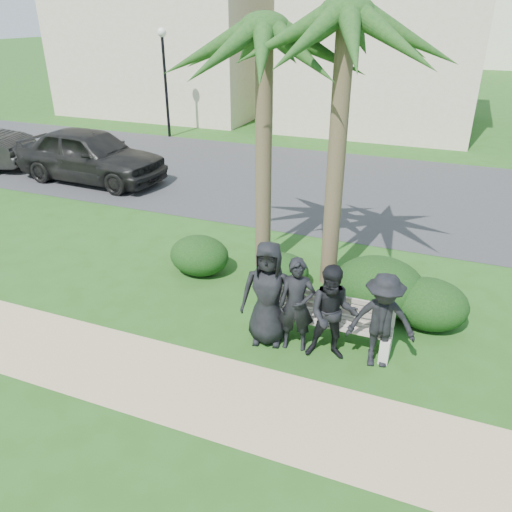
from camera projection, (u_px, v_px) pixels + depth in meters
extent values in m
plane|color=#265016|center=(268.00, 328.00, 8.55)|extent=(160.00, 160.00, 0.00)
cube|color=tan|center=(223.00, 396.00, 7.05)|extent=(30.00, 1.60, 0.01)
cube|color=#2D2D30|center=(359.00, 189.00, 15.21)|extent=(160.00, 8.00, 0.01)
cube|color=beige|center=(173.00, 40.00, 25.97)|extent=(10.00, 8.00, 7.00)
cube|color=beige|center=(388.00, 45.00, 22.33)|extent=(8.00, 8.00, 7.00)
cylinder|color=black|center=(166.00, 88.00, 20.64)|extent=(0.12, 0.12, 4.00)
sphere|color=white|center=(162.00, 32.00, 19.70)|extent=(0.36, 0.36, 0.36)
cube|color=#A19487|center=(322.00, 320.00, 8.03)|extent=(2.22, 0.53, 0.04)
cube|color=#A19487|center=(327.00, 302.00, 8.11)|extent=(2.21, 0.06, 0.26)
cube|color=beige|center=(262.00, 318.00, 8.46)|extent=(0.15, 0.51, 0.41)
cube|color=beige|center=(386.00, 345.00, 7.78)|extent=(0.15, 0.51, 0.41)
imported|color=black|center=(268.00, 294.00, 7.87)|extent=(0.96, 0.72, 1.76)
imported|color=black|center=(297.00, 305.00, 7.75)|extent=(0.64, 0.49, 1.57)
imported|color=black|center=(332.00, 314.00, 7.52)|extent=(0.87, 0.74, 1.58)
imported|color=black|center=(382.00, 321.00, 7.36)|extent=(1.11, 0.78, 1.56)
ellipsoid|color=black|center=(199.00, 254.00, 10.22)|extent=(1.24, 1.03, 0.81)
ellipsoid|color=black|center=(283.00, 269.00, 9.77)|extent=(1.03, 0.85, 0.67)
ellipsoid|color=black|center=(379.00, 285.00, 8.84)|extent=(1.62, 1.34, 1.05)
ellipsoid|color=black|center=(385.00, 284.00, 9.17)|extent=(1.15, 0.95, 0.75)
ellipsoid|color=black|center=(429.00, 302.00, 8.49)|extent=(1.32, 1.09, 0.86)
cylinder|color=brown|center=(264.00, 158.00, 9.68)|extent=(0.32, 0.32, 4.64)
cylinder|color=brown|center=(336.00, 163.00, 8.97)|extent=(0.32, 0.32, 4.88)
imported|color=black|center=(90.00, 155.00, 15.60)|extent=(4.97, 2.19, 1.67)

